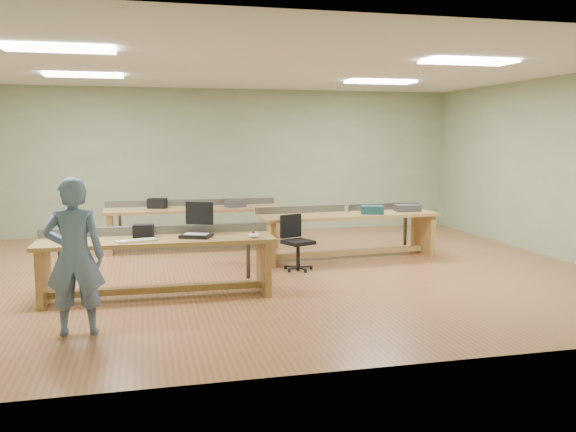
% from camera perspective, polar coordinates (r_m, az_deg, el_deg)
% --- Properties ---
extents(floor, '(10.00, 10.00, 0.00)m').
position_cam_1_polar(floor, '(9.17, -2.79, -5.24)').
color(floor, '#975D39').
rests_on(floor, ground).
extents(ceiling, '(10.00, 10.00, 0.00)m').
position_cam_1_polar(ceiling, '(9.00, -2.91, 13.74)').
color(ceiling, silver).
rests_on(ceiling, wall_back).
extents(wall_back, '(10.00, 0.04, 3.00)m').
position_cam_1_polar(wall_back, '(12.91, -6.15, 5.12)').
color(wall_back, '#91AB81').
rests_on(wall_back, floor).
extents(wall_front, '(10.00, 0.04, 3.00)m').
position_cam_1_polar(wall_front, '(5.09, 5.52, 1.70)').
color(wall_front, '#91AB81').
rests_on(wall_front, floor).
extents(wall_right, '(0.04, 8.00, 3.00)m').
position_cam_1_polar(wall_right, '(11.04, 23.67, 4.16)').
color(wall_right, '#91AB81').
rests_on(wall_right, floor).
extents(fluor_panels, '(6.20, 3.50, 0.03)m').
position_cam_1_polar(fluor_panels, '(9.00, -2.91, 13.55)').
color(fluor_panels, white).
rests_on(fluor_panels, ceiling).
extents(workbench_front, '(2.91, 0.81, 0.86)m').
position_cam_1_polar(workbench_front, '(7.83, -12.13, -3.41)').
color(workbench_front, '#AB8048').
rests_on(workbench_front, floor).
extents(workbench_mid, '(3.03, 0.99, 0.86)m').
position_cam_1_polar(workbench_mid, '(10.16, 5.58, -0.82)').
color(workbench_mid, '#AB8048').
rests_on(workbench_mid, floor).
extents(workbench_back, '(3.08, 0.83, 0.86)m').
position_cam_1_polar(workbench_back, '(11.06, -8.84, -0.18)').
color(workbench_back, '#AB8048').
rests_on(workbench_back, floor).
extents(person, '(0.61, 0.41, 1.61)m').
position_cam_1_polar(person, '(6.52, -19.34, -3.60)').
color(person, slate).
rests_on(person, floor).
extents(laptop_base, '(0.46, 0.42, 0.04)m').
position_cam_1_polar(laptop_base, '(7.75, -8.58, -1.84)').
color(laptop_base, black).
rests_on(laptop_base, workbench_front).
extents(laptop_screen, '(0.34, 0.16, 0.29)m').
position_cam_1_polar(laptop_screen, '(7.85, -8.28, 0.26)').
color(laptop_screen, black).
rests_on(laptop_screen, laptop_base).
extents(keyboard, '(0.51, 0.30, 0.03)m').
position_cam_1_polar(keyboard, '(7.55, -13.98, -2.27)').
color(keyboard, beige).
rests_on(keyboard, workbench_front).
extents(trackball_mouse, '(0.16, 0.18, 0.07)m').
position_cam_1_polar(trackball_mouse, '(7.64, -3.18, -1.79)').
color(trackball_mouse, white).
rests_on(trackball_mouse, workbench_front).
extents(camera_bag, '(0.27, 0.19, 0.17)m').
position_cam_1_polar(camera_bag, '(7.84, -13.37, -1.38)').
color(camera_bag, black).
rests_on(camera_bag, workbench_front).
extents(task_chair, '(0.59, 0.59, 0.83)m').
position_cam_1_polar(task_chair, '(9.24, 0.79, -3.19)').
color(task_chair, black).
rests_on(task_chair, floor).
extents(parts_bin_teal, '(0.44, 0.38, 0.13)m').
position_cam_1_polar(parts_bin_teal, '(10.13, 7.88, 0.59)').
color(parts_bin_teal, '#13383F').
rests_on(parts_bin_teal, workbench_mid).
extents(parts_bin_grey, '(0.43, 0.30, 0.11)m').
position_cam_1_polar(parts_bin_grey, '(10.54, 11.11, 0.73)').
color(parts_bin_grey, '#323335').
rests_on(parts_bin_grey, workbench_mid).
extents(mug, '(0.15, 0.15, 0.10)m').
position_cam_1_polar(mug, '(10.09, 7.16, 0.47)').
color(mug, '#323335').
rests_on(mug, workbench_mid).
extents(drinks_can, '(0.09, 0.09, 0.13)m').
position_cam_1_polar(drinks_can, '(10.07, 5.49, 0.58)').
color(drinks_can, silver).
rests_on(drinks_can, workbench_mid).
extents(storage_box_back, '(0.37, 0.31, 0.18)m').
position_cam_1_polar(storage_box_back, '(11.04, -12.13, 1.17)').
color(storage_box_back, black).
rests_on(storage_box_back, workbench_back).
extents(tray_back, '(0.39, 0.35, 0.13)m').
position_cam_1_polar(tray_back, '(11.02, -4.95, 1.17)').
color(tray_back, '#323335').
rests_on(tray_back, workbench_back).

